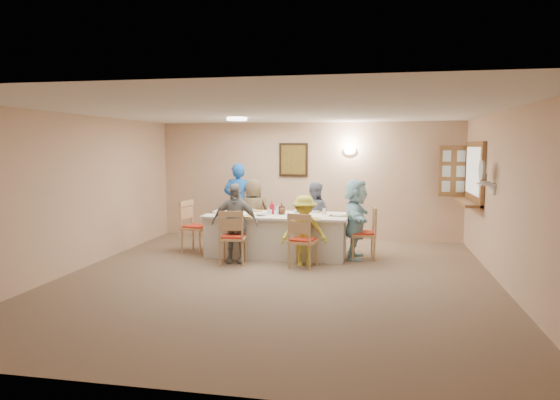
% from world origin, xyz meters
% --- Properties ---
extents(ground, '(7.00, 7.00, 0.00)m').
position_xyz_m(ground, '(0.00, 0.00, 0.00)').
color(ground, '#7D6852').
extents(room_walls, '(7.00, 7.00, 7.00)m').
position_xyz_m(room_walls, '(0.00, 0.00, 1.51)').
color(room_walls, '#E0B491').
rests_on(room_walls, ground).
extents(wall_picture, '(0.62, 0.05, 0.72)m').
position_xyz_m(wall_picture, '(-0.30, 3.46, 1.70)').
color(wall_picture, '#322011').
rests_on(wall_picture, room_walls).
extents(wall_sconce, '(0.26, 0.09, 0.18)m').
position_xyz_m(wall_sconce, '(0.90, 3.44, 1.90)').
color(wall_sconce, white).
rests_on(wall_sconce, room_walls).
extents(ceiling_light, '(0.36, 0.36, 0.05)m').
position_xyz_m(ceiling_light, '(-1.00, 1.50, 2.47)').
color(ceiling_light, white).
rests_on(ceiling_light, room_walls).
extents(serving_hatch, '(0.06, 1.50, 1.15)m').
position_xyz_m(serving_hatch, '(3.21, 2.40, 1.50)').
color(serving_hatch, brown).
rests_on(serving_hatch, room_walls).
extents(hatch_sill, '(0.30, 1.50, 0.05)m').
position_xyz_m(hatch_sill, '(3.09, 2.40, 0.97)').
color(hatch_sill, brown).
rests_on(hatch_sill, room_walls).
extents(shutter_door, '(0.55, 0.04, 1.00)m').
position_xyz_m(shutter_door, '(2.95, 3.16, 1.50)').
color(shutter_door, brown).
rests_on(shutter_door, room_walls).
extents(fan_shelf, '(0.22, 0.36, 0.03)m').
position_xyz_m(fan_shelf, '(3.13, 1.05, 1.40)').
color(fan_shelf, white).
rests_on(fan_shelf, room_walls).
extents(desk_fan, '(0.30, 0.30, 0.28)m').
position_xyz_m(desk_fan, '(3.10, 1.05, 1.55)').
color(desk_fan, '#A5A5A8').
rests_on(desk_fan, fan_shelf).
extents(dining_table, '(2.57, 1.09, 0.76)m').
position_xyz_m(dining_table, '(-0.31, 1.66, 0.38)').
color(dining_table, silver).
rests_on(dining_table, ground).
extents(chair_back_left, '(0.52, 0.52, 0.96)m').
position_xyz_m(chair_back_left, '(-0.91, 2.46, 0.48)').
color(chair_back_left, tan).
rests_on(chair_back_left, ground).
extents(chair_back_right, '(0.50, 0.50, 0.94)m').
position_xyz_m(chair_back_right, '(0.29, 2.46, 0.47)').
color(chair_back_right, tan).
rests_on(chair_back_right, ground).
extents(chair_front_left, '(0.51, 0.51, 0.94)m').
position_xyz_m(chair_front_left, '(-0.91, 0.86, 0.47)').
color(chair_front_left, tan).
rests_on(chair_front_left, ground).
extents(chair_front_right, '(0.52, 0.52, 0.92)m').
position_xyz_m(chair_front_right, '(0.29, 0.86, 0.46)').
color(chair_front_right, tan).
rests_on(chair_front_right, ground).
extents(chair_left_end, '(0.55, 0.55, 0.98)m').
position_xyz_m(chair_left_end, '(-1.86, 1.66, 0.49)').
color(chair_left_end, tan).
rests_on(chair_left_end, ground).
extents(chair_right_end, '(0.50, 0.50, 0.93)m').
position_xyz_m(chair_right_end, '(1.24, 1.66, 0.46)').
color(chair_right_end, tan).
rests_on(chair_right_end, ground).
extents(diner_back_left, '(0.82, 0.68, 1.36)m').
position_xyz_m(diner_back_left, '(-0.91, 2.34, 0.68)').
color(diner_back_left, brown).
rests_on(diner_back_left, ground).
extents(diner_back_right, '(0.69, 0.57, 1.31)m').
position_xyz_m(diner_back_right, '(0.29, 2.34, 0.65)').
color(diner_back_right, gray).
rests_on(diner_back_right, ground).
extents(diner_front_left, '(0.89, 0.54, 1.37)m').
position_xyz_m(diner_front_left, '(-0.91, 0.98, 0.68)').
color(diner_front_left, gray).
rests_on(diner_front_left, ground).
extents(diner_front_right, '(0.94, 0.74, 1.18)m').
position_xyz_m(diner_front_right, '(0.29, 0.98, 0.59)').
color(diner_front_right, gold).
rests_on(diner_front_right, ground).
extents(diner_right_end, '(1.32, 0.45, 1.42)m').
position_xyz_m(diner_right_end, '(1.11, 1.66, 0.71)').
color(diner_right_end, '#B0E8F6').
rests_on(diner_right_end, ground).
extents(caregiver, '(0.71, 0.57, 1.64)m').
position_xyz_m(caregiver, '(-1.36, 2.81, 0.82)').
color(caregiver, blue).
rests_on(caregiver, ground).
extents(placemat_fl, '(0.37, 0.28, 0.01)m').
position_xyz_m(placemat_fl, '(-0.91, 1.24, 0.76)').
color(placemat_fl, '#472B19').
rests_on(placemat_fl, dining_table).
extents(plate_fl, '(0.22, 0.22, 0.01)m').
position_xyz_m(plate_fl, '(-0.91, 1.24, 0.77)').
color(plate_fl, white).
rests_on(plate_fl, dining_table).
extents(napkin_fl, '(0.14, 0.14, 0.01)m').
position_xyz_m(napkin_fl, '(-0.73, 1.19, 0.77)').
color(napkin_fl, gold).
rests_on(napkin_fl, dining_table).
extents(placemat_fr, '(0.33, 0.25, 0.01)m').
position_xyz_m(placemat_fr, '(0.29, 1.24, 0.76)').
color(placemat_fr, '#472B19').
rests_on(placemat_fr, dining_table).
extents(plate_fr, '(0.24, 0.24, 0.02)m').
position_xyz_m(plate_fr, '(0.29, 1.24, 0.77)').
color(plate_fr, white).
rests_on(plate_fr, dining_table).
extents(napkin_fr, '(0.15, 0.15, 0.01)m').
position_xyz_m(napkin_fr, '(0.47, 1.19, 0.77)').
color(napkin_fr, gold).
rests_on(napkin_fr, dining_table).
extents(placemat_bl, '(0.34, 0.26, 0.01)m').
position_xyz_m(placemat_bl, '(-0.91, 2.08, 0.76)').
color(placemat_bl, '#472B19').
rests_on(placemat_bl, dining_table).
extents(plate_bl, '(0.23, 0.23, 0.01)m').
position_xyz_m(plate_bl, '(-0.91, 2.08, 0.77)').
color(plate_bl, white).
rests_on(plate_bl, dining_table).
extents(napkin_bl, '(0.14, 0.14, 0.01)m').
position_xyz_m(napkin_bl, '(-0.73, 2.03, 0.77)').
color(napkin_bl, gold).
rests_on(napkin_bl, dining_table).
extents(placemat_br, '(0.32, 0.24, 0.01)m').
position_xyz_m(placemat_br, '(0.29, 2.08, 0.76)').
color(placemat_br, '#472B19').
rests_on(placemat_br, dining_table).
extents(plate_br, '(0.25, 0.25, 0.02)m').
position_xyz_m(plate_br, '(0.29, 2.08, 0.77)').
color(plate_br, white).
rests_on(plate_br, dining_table).
extents(napkin_br, '(0.13, 0.13, 0.01)m').
position_xyz_m(napkin_br, '(0.47, 2.03, 0.77)').
color(napkin_br, gold).
rests_on(napkin_br, dining_table).
extents(placemat_le, '(0.35, 0.26, 0.01)m').
position_xyz_m(placemat_le, '(-1.41, 1.66, 0.76)').
color(placemat_le, '#472B19').
rests_on(placemat_le, dining_table).
extents(plate_le, '(0.26, 0.26, 0.02)m').
position_xyz_m(plate_le, '(-1.41, 1.66, 0.77)').
color(plate_le, white).
rests_on(plate_le, dining_table).
extents(napkin_le, '(0.14, 0.14, 0.01)m').
position_xyz_m(napkin_le, '(-1.23, 1.61, 0.77)').
color(napkin_le, gold).
rests_on(napkin_le, dining_table).
extents(placemat_re, '(0.34, 0.25, 0.01)m').
position_xyz_m(placemat_re, '(0.81, 1.66, 0.76)').
color(placemat_re, '#472B19').
rests_on(placemat_re, dining_table).
extents(plate_re, '(0.24, 0.24, 0.01)m').
position_xyz_m(plate_re, '(0.81, 1.66, 0.77)').
color(plate_re, white).
rests_on(plate_re, dining_table).
extents(napkin_re, '(0.14, 0.14, 0.01)m').
position_xyz_m(napkin_re, '(0.99, 1.61, 0.77)').
color(napkin_re, gold).
rests_on(napkin_re, dining_table).
extents(teacup_a, '(0.17, 0.17, 0.08)m').
position_xyz_m(teacup_a, '(-1.14, 1.33, 0.80)').
color(teacup_a, white).
rests_on(teacup_a, dining_table).
extents(teacup_b, '(0.09, 0.09, 0.08)m').
position_xyz_m(teacup_b, '(0.13, 2.18, 0.80)').
color(teacup_b, white).
rests_on(teacup_b, dining_table).
extents(bowl_a, '(0.26, 0.26, 0.05)m').
position_xyz_m(bowl_a, '(-0.55, 1.43, 0.79)').
color(bowl_a, white).
rests_on(bowl_a, dining_table).
extents(bowl_b, '(0.34, 0.34, 0.06)m').
position_xyz_m(bowl_b, '(0.07, 1.88, 0.79)').
color(bowl_b, white).
rests_on(bowl_b, dining_table).
extents(condiment_ketchup, '(0.12, 0.12, 0.25)m').
position_xyz_m(condiment_ketchup, '(-0.40, 1.65, 0.88)').
color(condiment_ketchup, red).
rests_on(condiment_ketchup, dining_table).
extents(condiment_brown, '(0.14, 0.14, 0.20)m').
position_xyz_m(condiment_brown, '(-0.23, 1.71, 0.86)').
color(condiment_brown, '#4C2914').
rests_on(condiment_brown, dining_table).
extents(condiment_malt, '(0.21, 0.21, 0.17)m').
position_xyz_m(condiment_malt, '(-0.22, 1.66, 0.85)').
color(condiment_malt, '#4C2914').
rests_on(condiment_malt, dining_table).
extents(drinking_glass, '(0.07, 0.07, 0.10)m').
position_xyz_m(drinking_glass, '(-0.46, 1.71, 0.82)').
color(drinking_glass, silver).
rests_on(drinking_glass, dining_table).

